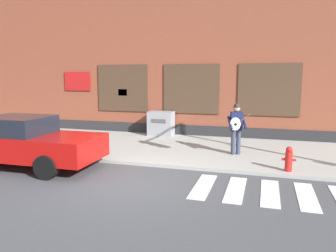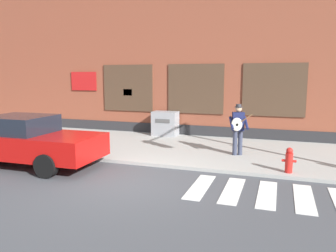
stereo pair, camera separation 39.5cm
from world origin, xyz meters
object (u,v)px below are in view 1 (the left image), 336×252
(red_car, at_px, (24,142))
(fire_hydrant, at_px, (289,159))
(busker, at_px, (236,126))
(utility_box, at_px, (161,123))

(red_car, bearing_deg, fire_hydrant, 10.68)
(busker, bearing_deg, utility_box, 142.40)
(busker, distance_m, utility_box, 4.46)
(red_car, relative_size, fire_hydrant, 6.61)
(busker, distance_m, fire_hydrant, 2.33)
(utility_box, xyz_separation_m, fire_hydrant, (5.11, -4.28, -0.19))
(utility_box, bearing_deg, red_car, -113.42)
(fire_hydrant, bearing_deg, red_car, -169.32)
(busker, bearing_deg, red_car, -153.35)
(busker, height_order, utility_box, busker)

